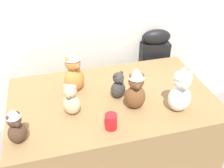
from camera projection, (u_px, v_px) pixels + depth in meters
display_table at (112, 132)px, 2.20m from camera, size 1.53×0.93×0.73m
instrument_case at (153, 73)px, 2.73m from camera, size 0.29×0.15×0.97m
teddy_bear_charcoal at (118, 86)px, 1.94m from camera, size 0.14×0.13×0.22m
teddy_bear_ginger at (74, 71)px, 1.97m from camera, size 0.20×0.19×0.35m
teddy_bear_snow at (181, 90)px, 1.77m from camera, size 0.18×0.16×0.35m
teddy_bear_chestnut at (136, 89)px, 1.81m from camera, size 0.16×0.14×0.32m
teddy_bear_cocoa at (16, 127)px, 1.55m from camera, size 0.15×0.14×0.25m
teddy_bear_sand at (71, 100)px, 1.78m from camera, size 0.16×0.15×0.24m
party_cup_red at (111, 122)px, 1.69m from camera, size 0.08×0.08×0.11m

